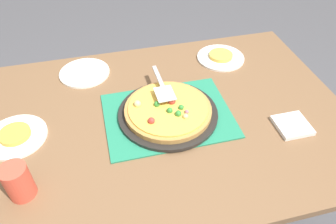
{
  "coord_description": "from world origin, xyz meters",
  "views": [
    {
      "loc": [
        0.22,
        0.87,
        1.61
      ],
      "look_at": [
        0.0,
        0.0,
        0.77
      ],
      "focal_mm": 34.58,
      "sensor_mm": 36.0,
      "label": 1
    }
  ],
  "objects_px": {
    "plate_far_right": "(221,58)",
    "served_slice_left": "(15,134)",
    "cup_near": "(18,182)",
    "pizza_pan": "(168,113)",
    "pizza_server": "(161,86)",
    "plate_near_left": "(16,137)",
    "served_slice_right": "(221,55)",
    "plate_side": "(85,73)",
    "pizza": "(168,109)",
    "napkin_stack": "(292,125)"
  },
  "relations": [
    {
      "from": "plate_side",
      "to": "pizza_server",
      "type": "height_order",
      "value": "pizza_server"
    },
    {
      "from": "plate_near_left",
      "to": "pizza",
      "type": "bearing_deg",
      "value": 177.59
    },
    {
      "from": "pizza_pan",
      "to": "cup_near",
      "type": "distance_m",
      "value": 0.56
    },
    {
      "from": "served_slice_left",
      "to": "served_slice_right",
      "type": "xyz_separation_m",
      "value": [
        -0.89,
        -0.3,
        0.0
      ]
    },
    {
      "from": "pizza_pan",
      "to": "pizza_server",
      "type": "height_order",
      "value": "pizza_server"
    },
    {
      "from": "plate_far_right",
      "to": "served_slice_left",
      "type": "bearing_deg",
      "value": 18.48
    },
    {
      "from": "plate_far_right",
      "to": "napkin_stack",
      "type": "height_order",
      "value": "napkin_stack"
    },
    {
      "from": "pizza",
      "to": "served_slice_left",
      "type": "relative_size",
      "value": 3.0
    },
    {
      "from": "plate_near_left",
      "to": "pizza_pan",
      "type": "bearing_deg",
      "value": 177.63
    },
    {
      "from": "served_slice_left",
      "to": "pizza_server",
      "type": "bearing_deg",
      "value": -172.31
    },
    {
      "from": "served_slice_right",
      "to": "napkin_stack",
      "type": "distance_m",
      "value": 0.5
    },
    {
      "from": "pizza_pan",
      "to": "napkin_stack",
      "type": "xyz_separation_m",
      "value": [
        -0.43,
        0.17,
        -0.01
      ]
    },
    {
      "from": "pizza",
      "to": "napkin_stack",
      "type": "distance_m",
      "value": 0.46
    },
    {
      "from": "plate_near_left",
      "to": "cup_near",
      "type": "bearing_deg",
      "value": 100.16
    },
    {
      "from": "pizza_server",
      "to": "served_slice_left",
      "type": "bearing_deg",
      "value": 7.69
    },
    {
      "from": "plate_side",
      "to": "napkin_stack",
      "type": "distance_m",
      "value": 0.9
    },
    {
      "from": "plate_near_left",
      "to": "served_slice_right",
      "type": "distance_m",
      "value": 0.94
    },
    {
      "from": "plate_side",
      "to": "cup_near",
      "type": "bearing_deg",
      "value": 69.52
    },
    {
      "from": "pizza_server",
      "to": "napkin_stack",
      "type": "height_order",
      "value": "pizza_server"
    },
    {
      "from": "pizza_server",
      "to": "plate_side",
      "type": "bearing_deg",
      "value": -41.47
    },
    {
      "from": "cup_near",
      "to": "pizza_pan",
      "type": "bearing_deg",
      "value": -156.13
    },
    {
      "from": "pizza",
      "to": "pizza_pan",
      "type": "bearing_deg",
      "value": -150.81
    },
    {
      "from": "pizza",
      "to": "plate_far_right",
      "type": "xyz_separation_m",
      "value": [
        -0.34,
        -0.32,
        -0.03
      ]
    },
    {
      "from": "served_slice_left",
      "to": "pizza_pan",
      "type": "bearing_deg",
      "value": 177.63
    },
    {
      "from": "pizza_server",
      "to": "pizza_pan",
      "type": "bearing_deg",
      "value": 91.57
    },
    {
      "from": "served_slice_right",
      "to": "napkin_stack",
      "type": "xyz_separation_m",
      "value": [
        -0.09,
        0.49,
        -0.01
      ]
    },
    {
      "from": "served_slice_right",
      "to": "pizza_server",
      "type": "distance_m",
      "value": 0.41
    },
    {
      "from": "pizza",
      "to": "served_slice_right",
      "type": "height_order",
      "value": "pizza"
    },
    {
      "from": "plate_near_left",
      "to": "plate_side",
      "type": "relative_size",
      "value": 1.0
    },
    {
      "from": "pizza",
      "to": "napkin_stack",
      "type": "xyz_separation_m",
      "value": [
        -0.43,
        0.17,
        -0.03
      ]
    },
    {
      "from": "served_slice_right",
      "to": "cup_near",
      "type": "distance_m",
      "value": 1.01
    },
    {
      "from": "napkin_stack",
      "to": "plate_side",
      "type": "bearing_deg",
      "value": -35.89
    },
    {
      "from": "napkin_stack",
      "to": "served_slice_right",
      "type": "bearing_deg",
      "value": -79.16
    },
    {
      "from": "plate_far_right",
      "to": "plate_side",
      "type": "distance_m",
      "value": 0.63
    },
    {
      "from": "plate_near_left",
      "to": "plate_side",
      "type": "height_order",
      "value": "same"
    },
    {
      "from": "pizza",
      "to": "pizza_server",
      "type": "xyz_separation_m",
      "value": [
        0.0,
        -0.1,
        0.04
      ]
    },
    {
      "from": "plate_side",
      "to": "served_slice_right",
      "type": "xyz_separation_m",
      "value": [
        -0.63,
        0.03,
        0.01
      ]
    },
    {
      "from": "served_slice_right",
      "to": "served_slice_left",
      "type": "bearing_deg",
      "value": 18.48
    },
    {
      "from": "plate_near_left",
      "to": "served_slice_left",
      "type": "distance_m",
      "value": 0.01
    },
    {
      "from": "served_slice_left",
      "to": "napkin_stack",
      "type": "distance_m",
      "value": 1.01
    },
    {
      "from": "plate_far_right",
      "to": "served_slice_left",
      "type": "relative_size",
      "value": 2.0
    },
    {
      "from": "plate_far_right",
      "to": "cup_near",
      "type": "distance_m",
      "value": 1.01
    },
    {
      "from": "pizza",
      "to": "napkin_stack",
      "type": "relative_size",
      "value": 2.75
    },
    {
      "from": "pizza",
      "to": "plate_near_left",
      "type": "xyz_separation_m",
      "value": [
        0.56,
        -0.02,
        -0.03
      ]
    },
    {
      "from": "plate_side",
      "to": "served_slice_left",
      "type": "xyz_separation_m",
      "value": [
        0.26,
        0.33,
        0.01
      ]
    },
    {
      "from": "plate_far_right",
      "to": "served_slice_left",
      "type": "xyz_separation_m",
      "value": [
        0.89,
        0.3,
        0.01
      ]
    },
    {
      "from": "pizza",
      "to": "pizza_server",
      "type": "distance_m",
      "value": 0.1
    },
    {
      "from": "plate_far_right",
      "to": "cup_near",
      "type": "height_order",
      "value": "cup_near"
    },
    {
      "from": "served_slice_left",
      "to": "served_slice_right",
      "type": "distance_m",
      "value": 0.94
    },
    {
      "from": "served_slice_right",
      "to": "cup_near",
      "type": "xyz_separation_m",
      "value": [
        0.85,
        0.55,
        0.04
      ]
    }
  ]
}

